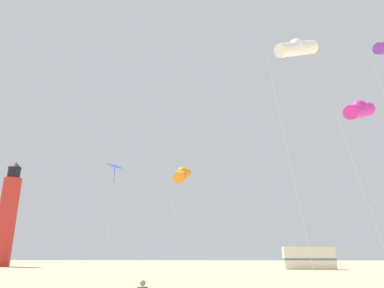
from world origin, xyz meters
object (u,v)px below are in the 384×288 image
at_px(kite_tube_magenta, 359,110).
at_px(lighthouse_distant, 7,216).
at_px(kite_diamond_blue, 114,170).
at_px(kite_tube_orange, 182,175).
at_px(kite_tube_white, 297,48).
at_px(rv_van_cream, 309,258).

height_order(kite_tube_magenta, lighthouse_distant, lighthouse_distant).
height_order(kite_diamond_blue, lighthouse_distant, lighthouse_distant).
distance_m(kite_tube_orange, lighthouse_distant, 46.05).
distance_m(kite_diamond_blue, kite_tube_white, 14.49).
xyz_separation_m(kite_tube_orange, rv_van_cream, (14.76, 26.50, -5.44)).
xyz_separation_m(kite_tube_magenta, lighthouse_distant, (-39.96, 39.84, -0.91)).
bearing_deg(kite_diamond_blue, kite_tube_magenta, -28.38).
bearing_deg(lighthouse_distant, kite_tube_white, -47.46).
bearing_deg(rv_van_cream, kite_diamond_blue, -123.78).
distance_m(kite_tube_magenta, kite_tube_white, 4.37).
bearing_deg(kite_tube_white, rv_van_cream, 75.33).
distance_m(lighthouse_distant, rv_van_cream, 46.71).
bearing_deg(rv_van_cream, kite_tube_magenta, -94.98).
bearing_deg(kite_tube_white, kite_tube_orange, 134.84).
bearing_deg(kite_diamond_blue, rv_van_cream, 51.23).
xyz_separation_m(kite_diamond_blue, kite_tube_orange, (4.97, -1.92, -0.80)).
height_order(kite_tube_magenta, kite_tube_white, kite_tube_white).
relative_size(kite_tube_orange, lighthouse_distant, 0.45).
distance_m(kite_tube_magenta, rv_van_cream, 33.49).
bearing_deg(kite_tube_white, kite_diamond_blue, 143.87).
bearing_deg(kite_tube_magenta, kite_tube_white, -169.29).
relative_size(kite_tube_orange, rv_van_cream, 1.14).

